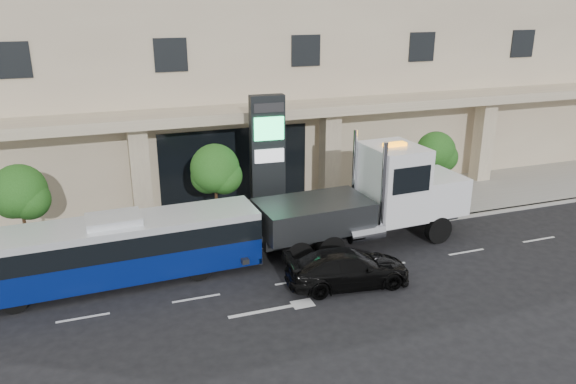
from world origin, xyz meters
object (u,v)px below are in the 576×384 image
at_px(tow_truck, 373,200).
at_px(black_sedan, 348,268).
at_px(signage_pylon, 268,162).
at_px(city_bus, 117,249).

relative_size(tow_truck, black_sedan, 2.27).
relative_size(black_sedan, signage_pylon, 0.77).
height_order(tow_truck, black_sedan, tow_truck).
distance_m(black_sedan, signage_pylon, 6.99).
distance_m(city_bus, tow_truck, 11.12).
bearing_deg(signage_pylon, city_bus, -152.93).
xyz_separation_m(city_bus, signage_pylon, (7.16, 3.16, 1.94)).
relative_size(city_bus, signage_pylon, 1.76).
height_order(city_bus, black_sedan, city_bus).
height_order(city_bus, tow_truck, tow_truck).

